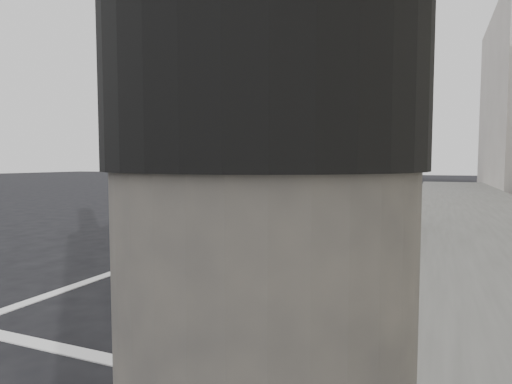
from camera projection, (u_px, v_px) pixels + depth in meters
ground at (106, 321)px, 3.20m from camera, size 80.00×80.00×0.00m
pline_rear at (114, 360)px, 2.55m from camera, size 3.00×0.12×0.01m
pline_front at (343, 218)px, 9.00m from camera, size 3.00×0.12×0.01m
pline_side at (201, 242)px, 6.31m from camera, size 0.12×7.00×0.01m
retro_coupe at (321, 197)px, 6.78m from camera, size 1.93×3.82×1.25m
cat at (305, 248)px, 5.30m from camera, size 0.26×0.50×0.27m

